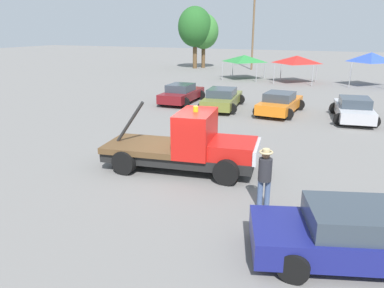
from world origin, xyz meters
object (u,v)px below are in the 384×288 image
at_px(parked_car_olive, 222,99).
at_px(canopy_tent_blue, 371,57).
at_px(tow_truck, 189,146).
at_px(canopy_tent_red, 297,59).
at_px(parked_car_orange, 280,103).
at_px(tree_left, 204,31).
at_px(tree_center, 195,27).
at_px(parked_car_silver, 354,109).
at_px(person_near_truck, 265,173).
at_px(foreground_car, 364,236).
at_px(traffic_cone, 228,142).
at_px(parked_car_maroon, 182,94).
at_px(canopy_tent_green, 244,58).
at_px(utility_pole, 253,27).

height_order(parked_car_olive, canopy_tent_blue, canopy_tent_blue).
distance_m(tow_truck, canopy_tent_red, 25.53).
bearing_deg(parked_car_orange, tree_left, 35.68).
relative_size(canopy_tent_red, tree_center, 0.46).
bearing_deg(parked_car_silver, person_near_truck, 162.34).
distance_m(parked_car_olive, parked_car_orange, 3.75).
relative_size(foreground_car, person_near_truck, 2.97).
bearing_deg(person_near_truck, traffic_cone, -174.48).
relative_size(foreground_car, parked_car_silver, 1.13).
height_order(tow_truck, canopy_tent_blue, canopy_tent_blue).
bearing_deg(parked_car_silver, parked_car_maroon, 77.59).
distance_m(tow_truck, person_near_truck, 3.74).
relative_size(canopy_tent_green, canopy_tent_blue, 1.15).
xyz_separation_m(parked_car_olive, tree_left, (-10.77, 23.80, 3.97)).
distance_m(person_near_truck, traffic_cone, 5.84).
bearing_deg(parked_car_maroon, person_near_truck, -149.06).
distance_m(tree_left, traffic_cone, 34.79).
relative_size(parked_car_maroon, parked_car_silver, 0.97).
relative_size(person_near_truck, tree_center, 0.24).
xyz_separation_m(parked_car_olive, canopy_tent_red, (2.54, 14.43, 1.53)).
height_order(tow_truck, canopy_tent_green, tow_truck).
height_order(canopy_tent_red, canopy_tent_blue, canopy_tent_blue).
xyz_separation_m(canopy_tent_red, tree_center, (-14.06, 8.30, 2.98)).
xyz_separation_m(foreground_car, tree_center, (-19.88, 37.47, 4.51)).
relative_size(canopy_tent_red, canopy_tent_blue, 1.14).
xyz_separation_m(foreground_car, canopy_tent_red, (-5.82, 29.17, 1.53)).
height_order(canopy_tent_green, canopy_tent_blue, canopy_tent_blue).
relative_size(person_near_truck, canopy_tent_red, 0.51).
xyz_separation_m(parked_car_maroon, traffic_cone, (6.21, -8.61, -0.39)).
height_order(parked_car_maroon, parked_car_olive, same).
xyz_separation_m(parked_car_olive, tree_center, (-11.52, 22.73, 4.51)).
bearing_deg(parked_car_maroon, tree_left, 15.72).
relative_size(parked_car_olive, traffic_cone, 9.06).
relative_size(parked_car_silver, canopy_tent_red, 1.34).
distance_m(tree_center, utility_pole, 7.33).
bearing_deg(tree_left, canopy_tent_blue, -25.34).
relative_size(tow_truck, parked_car_orange, 1.28).
distance_m(parked_car_silver, tree_center, 30.39).
bearing_deg(canopy_tent_blue, person_near_truck, -96.73).
xyz_separation_m(parked_car_orange, canopy_tent_green, (-6.50, 14.98, 1.43)).
bearing_deg(tree_left, tree_center, -125.05).
xyz_separation_m(foreground_car, tree_left, (-19.13, 38.54, 3.97)).
relative_size(tree_center, utility_pole, 0.78).
distance_m(person_near_truck, canopy_tent_red, 27.59).
relative_size(tow_truck, canopy_tent_green, 1.65).
bearing_deg(utility_pole, foreground_car, -71.93).
relative_size(tow_truck, parked_car_silver, 1.24).
xyz_separation_m(canopy_tent_green, utility_pole, (-1.56, 9.16, 3.10)).
distance_m(parked_car_maroon, canopy_tent_green, 14.27).
height_order(person_near_truck, parked_car_silver, person_near_truck).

